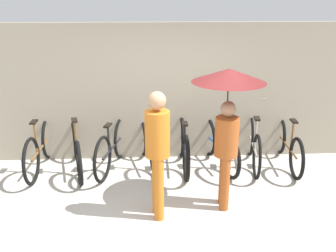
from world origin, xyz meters
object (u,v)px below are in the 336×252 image
parked_bicycle_3 (148,146)px  parked_bicycle_7 (287,145)px  pedestrian_center (228,101)px  parked_bicycle_4 (184,146)px  parked_bicycle_6 (253,144)px  parked_bicycle_5 (218,145)px  parked_bicycle_2 (113,147)px  parked_bicycle_0 (41,148)px  parked_bicycle_1 (76,149)px  pedestrian_leading (157,146)px

parked_bicycle_3 → parked_bicycle_7: size_ratio=0.97×
pedestrian_center → parked_bicycle_4: bearing=117.1°
parked_bicycle_6 → pedestrian_center: 1.84m
parked_bicycle_5 → parked_bicycle_2: bearing=77.5°
parked_bicycle_3 → parked_bicycle_4: bearing=-110.7°
parked_bicycle_5 → pedestrian_center: size_ratio=0.86×
parked_bicycle_4 → parked_bicycle_3: bearing=82.8°
parked_bicycle_0 → parked_bicycle_1: parked_bicycle_0 is taller
parked_bicycle_5 → pedestrian_leading: size_ratio=0.97×
parked_bicycle_3 → parked_bicycle_2: bearing=81.3°
parked_bicycle_7 → pedestrian_leading: 2.84m
pedestrian_leading → parked_bicycle_2: bearing=108.2°
parked_bicycle_7 → pedestrian_center: pedestrian_center is taller
parked_bicycle_1 → parked_bicycle_3: 1.22m
parked_bicycle_2 → parked_bicycle_7: 3.04m
parked_bicycle_0 → parked_bicycle_2: size_ratio=1.04×
parked_bicycle_6 → pedestrian_leading: 2.36m
parked_bicycle_0 → parked_bicycle_6: 3.65m
parked_bicycle_5 → parked_bicycle_7: size_ratio=0.95×
parked_bicycle_0 → pedestrian_leading: (1.95, -1.55, 0.63)m
parked_bicycle_4 → parked_bicycle_5: 0.61m
parked_bicycle_0 → parked_bicycle_5: (3.04, -0.01, -0.02)m
parked_bicycle_5 → parked_bicycle_7: bearing=-103.9°
parked_bicycle_4 → pedestrian_leading: (-0.48, -1.49, 0.63)m
parked_bicycle_3 → parked_bicycle_4: (0.61, -0.08, 0.02)m
parked_bicycle_6 → pedestrian_center: size_ratio=0.86×
parked_bicycle_4 → pedestrian_center: bearing=-158.7°
parked_bicycle_2 → parked_bicycle_6: parked_bicycle_6 is taller
parked_bicycle_2 → parked_bicycle_6: 2.43m
parked_bicycle_3 → pedestrian_leading: (0.13, -1.58, 0.65)m
pedestrian_center → parked_bicycle_5: bearing=89.6°
parked_bicycle_6 → parked_bicycle_1: bearing=98.6°
parked_bicycle_5 → parked_bicycle_7: (1.22, -0.03, -0.01)m
parked_bicycle_1 → parked_bicycle_5: 2.44m
parked_bicycle_6 → pedestrian_center: bearing=156.6°
parked_bicycle_3 → parked_bicycle_6: 1.83m
parked_bicycle_2 → parked_bicycle_3: (0.61, 0.05, -0.02)m
parked_bicycle_0 → parked_bicycle_2: bearing=-89.8°
parked_bicycle_1 → pedestrian_leading: pedestrian_leading is taller
parked_bicycle_2 → parked_bicycle_5: bearing=-76.1°
parked_bicycle_0 → parked_bicycle_5: bearing=-89.2°
parked_bicycle_3 → pedestrian_leading: size_ratio=0.98×
pedestrian_leading → pedestrian_center: (0.94, 0.29, 0.51)m
parked_bicycle_1 → parked_bicycle_0: bearing=71.0°
pedestrian_center → parked_bicycle_0: bearing=162.8°
parked_bicycle_5 → pedestrian_center: (-0.15, -1.25, 1.15)m
parked_bicycle_0 → parked_bicycle_4: parked_bicycle_0 is taller
parked_bicycle_5 → pedestrian_center: 1.71m
parked_bicycle_1 → parked_bicycle_6: size_ratio=1.06×
parked_bicycle_4 → parked_bicycle_5: bearing=-85.5°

